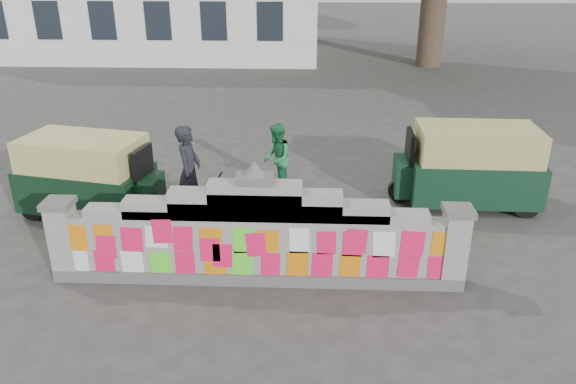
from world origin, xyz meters
name	(u,v)px	position (x,y,z in m)	size (l,w,h in m)	color
ground	(257,280)	(0.00, 0.00, 0.00)	(100.00, 100.00, 0.00)	#383533
parapet_wall	(256,238)	(0.00, -0.01, 0.75)	(6.48, 0.44, 2.01)	#4C4C49
cyclist_bike	(192,202)	(-1.39, 1.82, 0.51)	(0.68, 1.94, 1.02)	black
cyclist_rider	(190,184)	(-1.39, 1.82, 0.86)	(0.63, 0.41, 1.73)	black
pedestrian	(277,158)	(0.10, 3.57, 0.75)	(0.73, 0.57, 1.50)	#217944
rickshaw_left	(89,175)	(-3.48, 2.33, 0.81)	(2.90, 1.76, 1.56)	black
rickshaw_right	(470,165)	(4.03, 3.09, 0.85)	(2.96, 1.42, 1.63)	black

